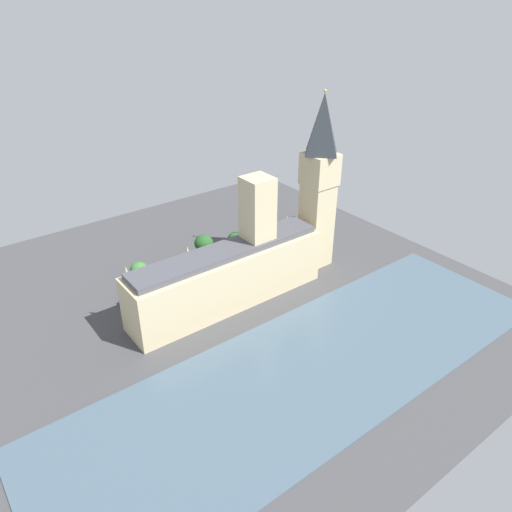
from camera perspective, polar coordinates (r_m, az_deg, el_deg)
name	(u,v)px	position (r m, az deg, el deg)	size (l,w,h in m)	color
ground_plane	(224,299)	(137.74, -3.73, -5.01)	(141.97, 141.97, 0.00)	#424244
river_thames	(312,369)	(115.61, 6.55, -12.98)	(40.03, 127.78, 0.25)	#475B6B
parliament_building	(232,271)	(131.83, -2.86, -1.75)	(12.17, 56.81, 34.26)	#CCBA8E
clock_tower	(319,181)	(144.33, 7.40, 8.76)	(9.02, 9.02, 53.02)	#CCBA8E
double_decker_bus_corner	(253,253)	(154.43, -0.38, 0.32)	(3.14, 10.63, 4.75)	red
double_decker_bus_near_tower	(221,267)	(147.21, -4.08, -1.34)	(3.11, 10.62, 4.75)	#B20C0F
car_yellow_cab_under_trees	(197,281)	(144.38, -6.89, -2.98)	(2.29, 4.91, 1.74)	gold
car_dark_green_by_river_gate	(176,284)	(143.98, -9.37, -3.28)	(1.96, 4.10, 1.74)	#19472D
car_white_far_end	(158,297)	(139.33, -11.36, -4.71)	(2.44, 4.70, 1.74)	silver
car_blue_midblock	(128,300)	(139.98, -14.80, -4.99)	(1.89, 4.80, 1.74)	navy
pedestrian_opposite_hall	(176,300)	(137.40, -9.31, -5.14)	(0.64, 0.59, 1.51)	gray
pedestrian_leading	(270,264)	(152.36, 1.61, -0.94)	(0.56, 0.65, 1.70)	#336B60
plane_tree_trailing	(139,270)	(143.86, -13.56, -1.55)	(5.08, 5.08, 7.86)	brown
plane_tree_kerbside	(204,243)	(153.13, -6.14, 1.50)	(5.93, 5.93, 9.03)	brown
plane_tree_slot_10	(256,229)	(161.24, 0.00, 3.17)	(5.32, 5.32, 8.73)	brown
plane_tree_slot_11	(235,239)	(157.17, -2.47, 2.05)	(4.70, 4.70, 7.61)	brown
street_lamp_slot_12	(207,251)	(153.65, -5.78, 0.64)	(0.56, 0.56, 5.90)	black
street_lamp_slot_13	(212,248)	(154.15, -5.23, 0.93)	(0.56, 0.56, 6.50)	black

